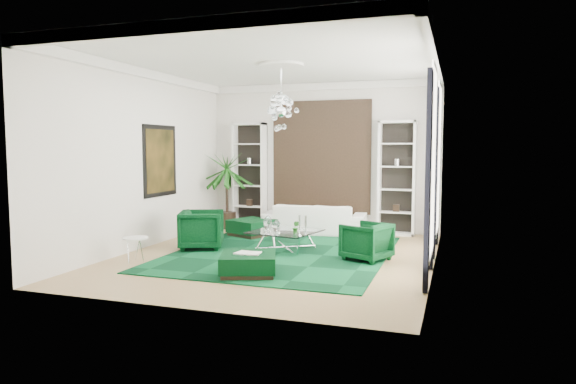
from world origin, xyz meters
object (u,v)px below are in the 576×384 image
(coffee_table, at_px, (285,241))
(ottoman_front, at_px, (248,264))
(sofa, at_px, (315,219))
(armchair_right, at_px, (366,242))
(ottoman_side, at_px, (252,228))
(palm, at_px, (227,180))
(armchair_left, at_px, (202,230))
(side_table, at_px, (136,250))

(coffee_table, xyz_separation_m, ottoman_front, (0.05, -2.10, -0.03))
(sofa, bearing_deg, armchair_right, 118.22)
(ottoman_side, xyz_separation_m, ottoman_front, (1.40, -3.55, -0.02))
(palm, bearing_deg, armchair_left, -75.72)
(sofa, distance_m, coffee_table, 2.31)
(armchair_left, xyz_separation_m, coffee_table, (1.75, 0.35, -0.20))
(armchair_right, distance_m, coffee_table, 1.79)
(coffee_table, distance_m, side_table, 2.99)
(sofa, height_order, coffee_table, sofa)
(ottoman_front, bearing_deg, coffee_table, 91.36)
(ottoman_side, relative_size, ottoman_front, 0.99)
(sofa, height_order, armchair_right, sofa)
(sofa, relative_size, armchair_right, 3.17)
(armchair_left, bearing_deg, coffee_table, -100.74)
(sofa, xyz_separation_m, coffee_table, (0.00, -2.30, -0.16))
(coffee_table, distance_m, palm, 3.59)
(armchair_right, height_order, coffee_table, armchair_right)
(armchair_left, bearing_deg, side_table, 136.15)
(sofa, xyz_separation_m, ottoman_side, (-1.35, -0.85, -0.17))
(sofa, relative_size, armchair_left, 2.78)
(coffee_table, height_order, side_table, side_table)
(ottoman_front, relative_size, side_table, 1.94)
(ottoman_side, bearing_deg, sofa, 32.20)
(ottoman_front, height_order, side_table, side_table)
(sofa, xyz_separation_m, palm, (-2.45, 0.10, 0.92))
(coffee_table, xyz_separation_m, palm, (-2.45, 2.40, 1.07))
(armchair_right, height_order, ottoman_front, armchair_right)
(armchair_right, bearing_deg, armchair_left, -66.52)
(ottoman_side, bearing_deg, side_table, -106.86)
(armchair_right, relative_size, side_table, 1.69)
(armchair_left, relative_size, ottoman_side, 1.00)
(coffee_table, relative_size, side_table, 2.63)
(side_table, xyz_separation_m, palm, (-0.10, 4.25, 1.06))
(armchair_left, height_order, ottoman_front, armchair_left)
(ottoman_side, distance_m, ottoman_front, 3.82)
(ottoman_side, distance_m, side_table, 3.45)
(sofa, bearing_deg, ottoman_front, 85.43)
(ottoman_side, distance_m, palm, 1.81)
(armchair_left, xyz_separation_m, palm, (-0.70, 2.75, 0.87))
(coffee_table, bearing_deg, ottoman_side, 132.95)
(ottoman_side, bearing_deg, ottoman_front, -68.48)
(sofa, bearing_deg, ottoman_side, 26.98)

